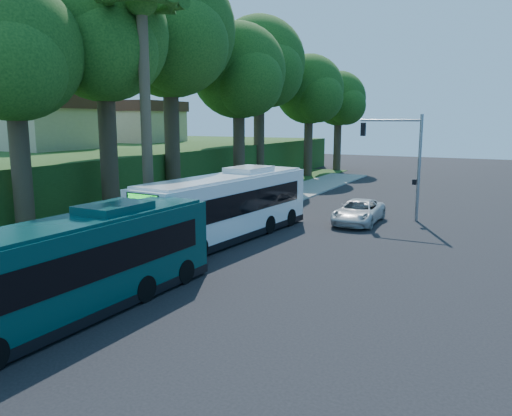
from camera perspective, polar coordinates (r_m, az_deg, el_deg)
The scene contains 19 objects.
ground at distance 26.72m, azimuth 3.96°, elevation -4.36°, with size 140.00×140.00×0.00m, color black.
sidewalk at distance 30.23m, azimuth -8.87°, elevation -2.64°, with size 4.50×70.00×0.12m, color gray.
red_curb at distance 25.78m, azimuth -9.94°, elevation -4.88°, with size 0.25×30.00×0.13m, color maroon.
grass_verge at distance 37.53m, azimuth -11.45°, elevation -0.29°, with size 8.00×70.00×0.06m, color #234719.
bus_shelter at distance 27.65m, azimuth -12.37°, elevation -0.25°, with size 3.20×1.51×2.55m.
stop_sign_pole at distance 24.82m, azimuth -12.21°, elevation -0.76°, with size 0.35×0.06×3.17m.
traffic_signal_pole at distance 34.47m, azimuth 16.54°, elevation 5.96°, with size 4.10×0.30×7.00m.
palm_tree at distance 29.44m, azimuth -12.92°, elevation 21.05°, with size 4.20×4.20×14.40m.
hillside_backdrop at distance 53.46m, azimuth -16.00°, elevation 5.17°, with size 24.00×60.00×8.80m.
tree_0 at distance 33.08m, azimuth -16.97°, elevation 17.56°, with size 8.40×8.00×15.70m.
tree_1 at distance 40.00m, azimuth -9.76°, elevation 18.68°, with size 10.50×10.00×18.26m.
tree_2 at distance 45.64m, azimuth -1.90°, elevation 14.88°, with size 8.82×8.40×15.12m.
tree_3 at distance 53.75m, azimuth 0.47°, elevation 15.77°, with size 10.08×9.60×17.28m.
tree_4 at distance 59.88m, azimuth 6.17°, elevation 12.97°, with size 8.40×8.00×14.14m.
tree_5 at distance 67.06m, azimuth 9.48°, elevation 11.92°, with size 7.35×7.00×12.86m.
tree_6 at distance 29.27m, azimuth -26.01°, elevation 15.08°, with size 7.56×7.20×13.74m.
white_bus at distance 28.03m, azimuth -3.08°, elevation 0.32°, with size 3.99×13.31×3.91m.
teal_bus at distance 18.13m, azimuth -19.91°, elevation -6.17°, with size 3.01×12.23×3.62m.
pickup at distance 32.99m, azimuth 11.64°, elevation -0.42°, with size 2.52×5.47×1.52m, color silver.
Camera 1 is at (10.13, -23.81, 6.65)m, focal length 35.00 mm.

